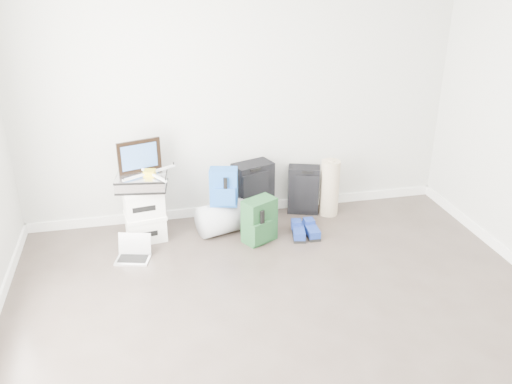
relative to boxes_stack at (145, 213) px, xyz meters
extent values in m
plane|color=#392F29|center=(1.04, -2.11, -0.28)|extent=(5.00, 5.00, 0.00)
cube|color=beige|center=(1.04, 0.39, 1.07)|extent=(4.50, 0.02, 2.70)
cube|color=white|center=(1.04, 0.38, -0.23)|extent=(4.50, 0.02, 0.10)
cube|color=white|center=(0.00, 0.00, -0.16)|extent=(0.40, 0.34, 0.24)
cube|color=white|center=(0.00, 0.00, -0.02)|extent=(0.43, 0.36, 0.04)
cube|color=white|center=(0.00, 0.00, 0.12)|extent=(0.40, 0.34, 0.24)
cube|color=white|center=(0.00, 0.00, 0.25)|extent=(0.43, 0.36, 0.04)
cube|color=#B2B2B7|center=(0.00, 0.00, 0.34)|extent=(0.51, 0.40, 0.13)
cube|color=black|center=(0.00, 0.10, 0.57)|extent=(0.41, 0.15, 0.32)
cube|color=#2A4FAA|center=(0.00, 0.08, 0.57)|extent=(0.34, 0.11, 0.24)
cube|color=yellow|center=(0.08, -0.02, 0.43)|extent=(0.13, 0.13, 0.05)
cube|color=white|center=(0.21, 0.05, 0.43)|extent=(0.26, 0.16, 0.02)
cube|color=white|center=(0.01, 0.11, 0.43)|extent=(0.16, 0.26, 0.02)
cube|color=white|center=(-0.05, -0.09, 0.43)|extent=(0.26, 0.16, 0.02)
cube|color=white|center=(0.15, -0.15, 0.43)|extent=(0.16, 0.26, 0.02)
cylinder|color=#9A9CA2|center=(0.79, -0.03, -0.12)|extent=(0.59, 0.46, 0.32)
cube|color=#1949A5|center=(0.79, -0.05, 0.23)|extent=(0.30, 0.22, 0.38)
cube|color=#1949A5|center=(0.79, -0.14, 0.17)|extent=(0.21, 0.10, 0.18)
cube|color=black|center=(1.14, 0.22, 0.04)|extent=(0.46, 0.35, 0.63)
cube|color=black|center=(1.14, 0.09, 0.04)|extent=(0.30, 0.13, 0.50)
cube|color=black|center=(1.14, 0.09, 0.33)|extent=(0.12, 0.06, 0.03)
cube|color=#13341A|center=(1.09, -0.29, -0.05)|extent=(0.37, 0.32, 0.45)
cube|color=#13341A|center=(1.09, -0.39, -0.13)|extent=(0.24, 0.17, 0.21)
cube|color=black|center=(1.71, 0.25, -0.01)|extent=(0.38, 0.29, 0.52)
cube|color=black|center=(1.71, 0.14, -0.01)|extent=(0.25, 0.11, 0.42)
cube|color=black|center=(1.71, 0.15, 0.23)|extent=(0.12, 0.06, 0.02)
cube|color=black|center=(1.50, -0.30, -0.26)|extent=(0.18, 0.32, 0.03)
cube|color=#1B39A4|center=(1.50, -0.30, -0.21)|extent=(0.17, 0.31, 0.07)
cube|color=black|center=(1.63, -0.30, -0.26)|extent=(0.13, 0.31, 0.03)
cube|color=#1B39A4|center=(1.63, -0.30, -0.21)|extent=(0.12, 0.29, 0.07)
cylinder|color=tan|center=(1.97, 0.13, 0.03)|extent=(0.20, 0.20, 0.62)
cube|color=silver|center=(-0.14, -0.40, -0.27)|extent=(0.35, 0.29, 0.01)
cube|color=black|center=(-0.14, -0.40, -0.26)|extent=(0.30, 0.21, 0.00)
cube|color=black|center=(-0.12, -0.30, -0.16)|extent=(0.30, 0.09, 0.21)
camera|label=1|loc=(0.04, -4.90, 2.38)|focal=38.00mm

